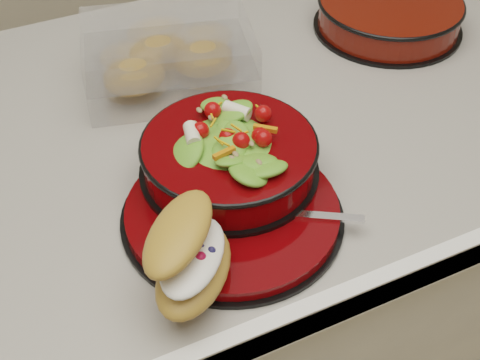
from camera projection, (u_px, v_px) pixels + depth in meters
name	position (u px, v px, depth m)	size (l,w,h in m)	color
island_counter	(277.00, 277.00, 1.32)	(1.24, 0.74, 0.90)	white
dinner_plate	(233.00, 213.00, 0.81)	(0.27, 0.27, 0.02)	black
salad_bowl	(229.00, 151.00, 0.83)	(0.23, 0.23, 0.10)	black
croissant	(191.00, 254.00, 0.70)	(0.14, 0.16, 0.08)	#B47B37
fork	(293.00, 214.00, 0.80)	(0.14, 0.10, 0.00)	silver
pastry_box	(168.00, 58.00, 1.00)	(0.28, 0.24, 0.09)	white
extra_bowl	(389.00, 13.00, 1.13)	(0.25, 0.25, 0.05)	black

